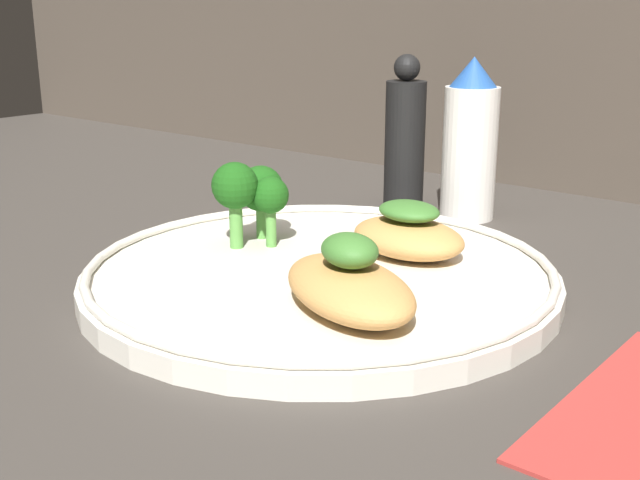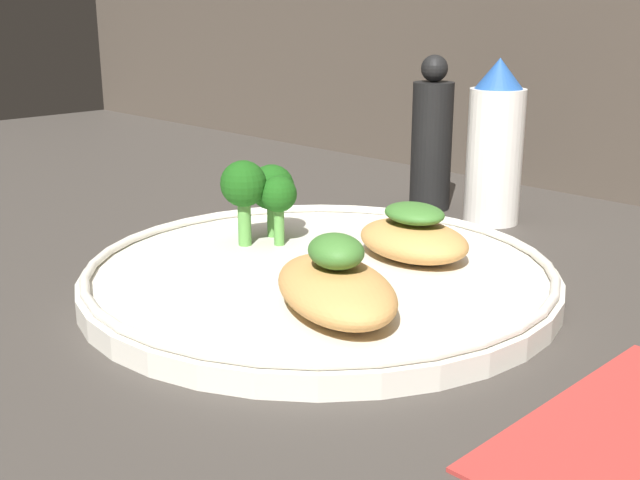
{
  "view_description": "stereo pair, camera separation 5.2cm",
  "coord_description": "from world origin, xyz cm",
  "px_view_note": "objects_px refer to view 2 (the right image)",
  "views": [
    {
      "loc": [
        31.32,
        -38.19,
        18.25
      ],
      "look_at": [
        0.0,
        0.0,
        3.4
      ],
      "focal_mm": 45.0,
      "sensor_mm": 36.0,
      "label": 1
    },
    {
      "loc": [
        35.13,
        -34.72,
        18.25
      ],
      "look_at": [
        0.0,
        0.0,
        3.4
      ],
      "focal_mm": 45.0,
      "sensor_mm": 36.0,
      "label": 2
    }
  ],
  "objects_px": {
    "plate": "(320,275)",
    "broccoli_bunch": "(264,189)",
    "pepper_grinder": "(432,140)",
    "sauce_bottle": "(495,146)"
  },
  "relations": [
    {
      "from": "broccoli_bunch",
      "to": "sauce_bottle",
      "type": "xyz_separation_m",
      "value": [
        0.06,
        0.21,
        0.01
      ]
    },
    {
      "from": "sauce_bottle",
      "to": "pepper_grinder",
      "type": "distance_m",
      "value": 0.07
    },
    {
      "from": "plate",
      "to": "pepper_grinder",
      "type": "xyz_separation_m",
      "value": [
        -0.08,
        0.22,
        0.05
      ]
    },
    {
      "from": "broccoli_bunch",
      "to": "pepper_grinder",
      "type": "bearing_deg",
      "value": 92.43
    },
    {
      "from": "sauce_bottle",
      "to": "pepper_grinder",
      "type": "bearing_deg",
      "value": 180.0
    },
    {
      "from": "plate",
      "to": "broccoli_bunch",
      "type": "bearing_deg",
      "value": 167.41
    },
    {
      "from": "plate",
      "to": "broccoli_bunch",
      "type": "distance_m",
      "value": 0.09
    },
    {
      "from": "sauce_bottle",
      "to": "pepper_grinder",
      "type": "xyz_separation_m",
      "value": [
        -0.07,
        0.0,
        -0.0
      ]
    },
    {
      "from": "broccoli_bunch",
      "to": "pepper_grinder",
      "type": "xyz_separation_m",
      "value": [
        -0.01,
        0.21,
        0.01
      ]
    },
    {
      "from": "broccoli_bunch",
      "to": "plate",
      "type": "bearing_deg",
      "value": -12.59
    }
  ]
}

